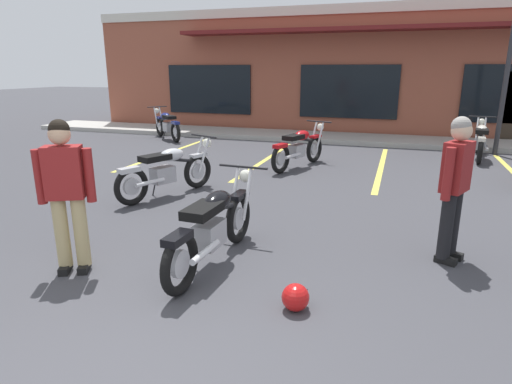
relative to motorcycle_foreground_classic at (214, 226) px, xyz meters
The scene contains 12 objects.
ground_plane 1.57m from the motorcycle_foreground_classic, 82.76° to the left, with size 80.00×80.00×0.00m, color #3D3D42.
sidewalk_kerb 9.49m from the motorcycle_foreground_classic, 88.86° to the left, with size 22.00×1.80×0.14m, color #A8A59E.
brick_storefront_building 13.40m from the motorcycle_foreground_classic, 89.18° to the left, with size 18.61×6.51×4.13m.
painted_stall_lines 5.90m from the motorcycle_foreground_classic, 88.16° to the left, with size 8.38×4.80×0.01m.
motorcycle_foreground_classic is the anchor object (origin of this frame).
motorcycle_red_sportbike 5.27m from the motorcycle_foreground_classic, 92.44° to the left, with size 0.98×2.04×0.98m.
motorcycle_silver_naked 2.98m from the motorcycle_foreground_classic, 129.45° to the left, with size 1.09×2.00×0.98m.
motorcycle_blue_standard 9.48m from the motorcycle_foreground_classic, 122.74° to the left, with size 1.73×1.56×0.98m.
motorcycle_orange_scrambler 8.55m from the motorcycle_foreground_classic, 63.49° to the left, with size 0.71×2.11×0.98m.
person_in_shorts_foreground 2.75m from the motorcycle_foreground_classic, 20.54° to the left, with size 0.39×0.59×1.68m.
person_by_back_row 1.62m from the motorcycle_foreground_classic, 155.39° to the right, with size 0.58×0.39×1.68m.
helmet_on_pavement 1.35m from the motorcycle_foreground_classic, 31.41° to the right, with size 0.26×0.26×0.26m.
Camera 1 is at (1.71, -1.86, 2.16)m, focal length 30.34 mm.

